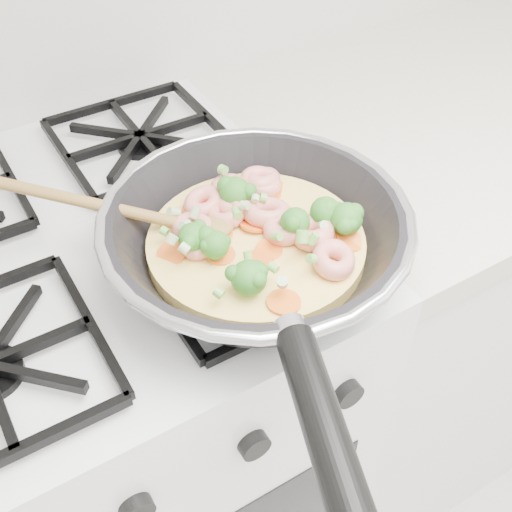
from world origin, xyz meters
TOP-DOWN VIEW (x-y plane):
  - stove at (0.00, 1.70)m, footprint 0.60×0.60m
  - counter_right at (0.80, 1.70)m, footprint 1.00×0.60m
  - skillet at (0.16, 1.53)m, footprint 0.45×0.57m

SIDE VIEW (x-z plane):
  - counter_right at x=0.80m, z-range 0.00..0.90m
  - stove at x=0.00m, z-range 0.00..0.92m
  - skillet at x=0.16m, z-range 0.91..1.01m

